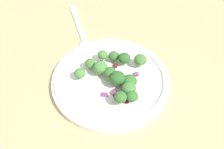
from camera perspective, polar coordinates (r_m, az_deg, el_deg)
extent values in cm
cube|color=tan|center=(55.40, 1.54, -0.49)|extent=(180.00, 180.00, 2.00)
cylinder|color=white|center=(52.51, 0.00, -1.50)|extent=(23.45, 23.45, 1.20)
torus|color=white|center=(52.05, 0.00, -1.08)|extent=(22.57, 22.57, 1.00)
cylinder|color=white|center=(51.97, 0.00, -1.01)|extent=(13.60, 13.60, 0.20)
cylinder|color=#9EC684|center=(48.27, 4.31, -5.44)|extent=(0.86, 0.86, 0.86)
ellipsoid|color=#386B2D|center=(47.44, 4.38, -4.72)|extent=(2.29, 2.29, 1.72)
cylinder|color=#ADD18E|center=(50.35, 3.83, -2.27)|extent=(1.02, 1.02, 1.02)
ellipsoid|color=#386B2D|center=(49.39, 3.90, -1.38)|extent=(2.72, 2.72, 2.04)
cylinder|color=#8EB77A|center=(49.37, 3.64, -3.84)|extent=(1.02, 1.02, 1.02)
ellipsoid|color=#477A38|center=(48.41, 3.71, -2.97)|extent=(2.71, 2.71, 2.03)
cylinder|color=#8EB77A|center=(50.10, 1.22, -1.71)|extent=(1.10, 1.10, 1.10)
ellipsoid|color=#2D6028|center=(49.08, 1.25, -0.74)|extent=(2.94, 2.94, 2.20)
cylinder|color=#8EB77A|center=(52.22, -2.50, 0.71)|extent=(1.05, 1.05, 1.05)
ellipsoid|color=#4C843D|center=(51.28, -2.55, 1.64)|extent=(2.79, 2.79, 2.09)
cylinder|color=#9EC684|center=(55.07, 0.43, 3.31)|extent=(0.86, 0.86, 0.86)
ellipsoid|color=#386B2D|center=(54.33, 0.44, 4.07)|extent=(2.30, 2.30, 1.73)
cylinder|color=#8EB77A|center=(53.50, -4.69, 1.75)|extent=(0.82, 0.82, 0.82)
ellipsoid|color=#477A38|center=(52.78, -4.76, 2.48)|extent=(2.19, 2.19, 1.64)
cylinder|color=#ADD18E|center=(55.01, -1.90, 3.75)|extent=(0.79, 0.79, 0.79)
ellipsoid|color=#4C843D|center=(54.34, -1.92, 4.46)|extent=(2.12, 2.12, 1.59)
cylinder|color=#ADD18E|center=(53.95, 6.10, 2.39)|extent=(0.98, 0.98, 0.98)
ellipsoid|color=#477A38|center=(53.11, 6.20, 3.25)|extent=(2.60, 2.60, 1.95)
cylinder|color=#9EC684|center=(52.26, -6.94, -0.45)|extent=(0.84, 0.84, 0.84)
ellipsoid|color=#4C843D|center=(51.50, -7.04, 0.28)|extent=(2.24, 2.24, 1.68)
cylinder|color=#8EB77A|center=(47.46, 1.81, -5.67)|extent=(0.88, 0.88, 0.88)
ellipsoid|color=#386B2D|center=(46.60, 1.84, -4.92)|extent=(2.36, 2.36, 1.77)
cylinder|color=#ADD18E|center=(51.31, 0.00, -0.58)|extent=(0.91, 0.91, 0.91)
ellipsoid|color=#386B2D|center=(50.48, 0.00, 0.22)|extent=(2.43, 2.43, 1.82)
cylinder|color=#8EB77A|center=(54.08, 2.30, 2.95)|extent=(0.95, 0.95, 0.95)
ellipsoid|color=#2D6028|center=(53.26, 2.34, 3.79)|extent=(2.52, 2.52, 1.89)
sphere|color=#4C0A14|center=(48.23, 3.19, -5.82)|extent=(0.99, 0.99, 0.99)
sphere|color=maroon|center=(53.88, 0.82, 1.96)|extent=(0.92, 0.92, 0.92)
sphere|color=#4C0A14|center=(48.33, 0.71, -4.60)|extent=(0.87, 0.87, 0.87)
sphere|color=maroon|center=(51.02, 3.19, -1.45)|extent=(0.70, 0.70, 0.70)
cube|color=#A35B93|center=(50.74, 1.35, -1.77)|extent=(1.72, 1.77, 0.50)
cube|color=#843D75|center=(52.45, 5.28, 0.06)|extent=(1.20, 1.21, 0.33)
cube|color=#934C84|center=(52.57, 1.87, -0.16)|extent=(1.36, 1.37, 0.33)
cube|color=#A35B93|center=(50.41, 3.35, -2.13)|extent=(1.68, 1.54, 0.57)
cube|color=#843D75|center=(49.60, 0.51, -4.01)|extent=(1.39, 1.47, 0.35)
cube|color=#843D75|center=(49.47, -1.70, -4.45)|extent=(1.54, 1.62, 0.30)
cube|color=silver|center=(67.20, -7.46, 11.16)|extent=(9.66, 12.93, 0.50)
cube|color=silver|center=(60.18, -5.55, 5.99)|extent=(4.04, 4.32, 0.50)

